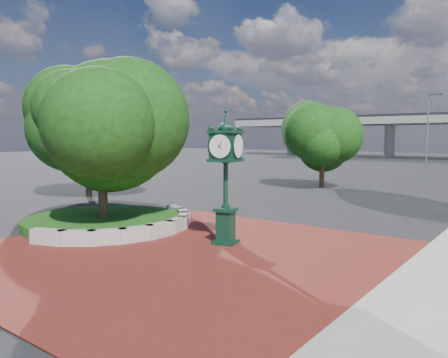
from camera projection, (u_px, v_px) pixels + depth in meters
ground at (199, 245)px, 14.35m from camera, size 200.00×200.00×0.00m
plaza at (178, 251)px, 13.56m from camera, size 12.00×12.00×0.04m
planter_wall at (143, 227)px, 15.97m from camera, size 2.96×6.77×0.54m
grass_bed at (104, 222)px, 17.36m from camera, size 6.10×6.10×0.40m
tree_planter at (101, 133)px, 17.03m from camera, size 5.20×5.20×6.33m
tree_northwest at (87, 128)px, 25.79m from camera, size 5.60×5.60×6.93m
tree_street at (322, 142)px, 30.70m from camera, size 4.40×4.40×5.45m
post_clock at (226, 173)px, 14.27m from camera, size 1.06×1.06×4.37m
street_lamp_far at (429, 125)px, 49.75m from camera, size 1.77×0.95×8.45m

